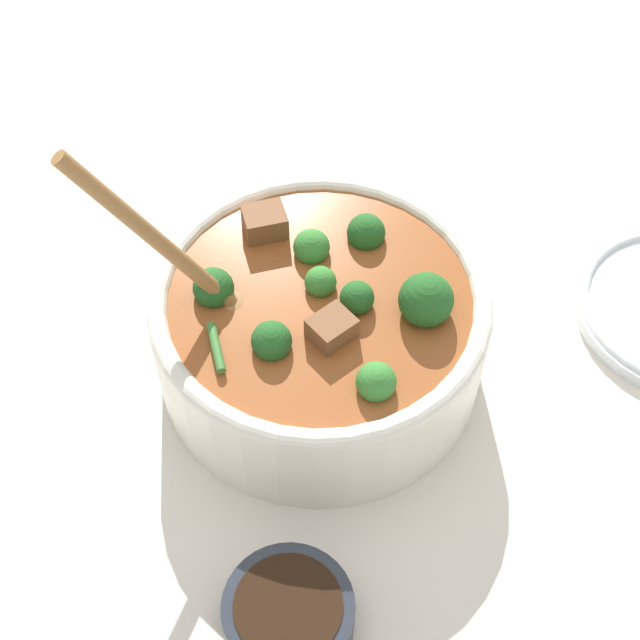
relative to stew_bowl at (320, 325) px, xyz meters
name	(u,v)px	position (x,y,z in m)	size (l,w,h in m)	color
ground_plane	(320,365)	(0.00, 0.00, -0.06)	(4.00, 4.00, 0.00)	silver
stew_bowl	(320,325)	(0.00, 0.00, 0.00)	(0.26, 0.30, 0.24)	white
condiment_bowl	(289,614)	(-0.22, 0.01, -0.04)	(0.09, 0.09, 0.04)	#232833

